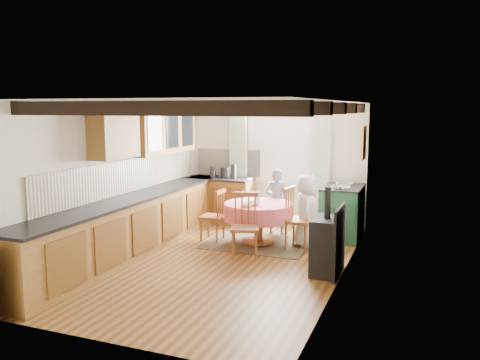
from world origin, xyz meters
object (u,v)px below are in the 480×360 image
at_px(cast_iron_stove, 327,231).
at_px(cup, 258,200).
at_px(chair_near, 245,226).
at_px(child_far, 277,202).
at_px(chair_left, 212,215).
at_px(child_right, 306,211).
at_px(chair_right, 299,218).
at_px(aga_range, 342,212).
at_px(dining_table, 259,223).

bearing_deg(cast_iron_stove, cup, 140.71).
xyz_separation_m(chair_near, child_far, (0.05, 1.53, 0.11)).
bearing_deg(chair_left, chair_near, 49.80).
xyz_separation_m(child_far, child_right, (0.69, -0.56, -0.00)).
xyz_separation_m(cast_iron_stove, child_right, (-0.60, 1.26, -0.01)).
distance_m(chair_right, aga_range, 1.08).
height_order(chair_near, child_right, child_right).
xyz_separation_m(child_far, cup, (-0.14, -0.65, 0.14)).
distance_m(chair_left, aga_range, 2.32).
relative_size(aga_range, cast_iron_stove, 0.84).
bearing_deg(chair_right, dining_table, 93.20).
xyz_separation_m(chair_left, aga_range, (2.11, 0.96, 0.02)).
relative_size(dining_table, cup, 12.06).
height_order(chair_left, child_right, child_right).
relative_size(chair_near, chair_left, 1.11).
relative_size(chair_near, cup, 10.38).
bearing_deg(aga_range, cast_iron_stove, -86.84).
bearing_deg(dining_table, chair_right, -3.45).
relative_size(chair_left, aga_range, 0.88).
bearing_deg(cup, child_right, 6.37).
bearing_deg(dining_table, chair_left, -174.37).
distance_m(dining_table, child_far, 0.76).
bearing_deg(cup, chair_right, -7.39).
bearing_deg(child_far, aga_range, -171.54).
relative_size(chair_right, aga_range, 0.99).
bearing_deg(child_right, cup, 79.78).
height_order(chair_near, aga_range, chair_near).
bearing_deg(chair_near, cast_iron_stove, -31.02).
bearing_deg(chair_right, cast_iron_stove, -141.63).
xyz_separation_m(aga_range, child_far, (-1.17, -0.17, 0.13)).
bearing_deg(cast_iron_stove, chair_near, 167.68).
bearing_deg(aga_range, chair_near, -125.64).
height_order(aga_range, child_far, child_far).
xyz_separation_m(child_right, cup, (-0.83, -0.09, 0.14)).
bearing_deg(cast_iron_stove, chair_right, 121.72).
height_order(dining_table, cast_iron_stove, cast_iron_stove).
xyz_separation_m(chair_right, aga_range, (0.55, 0.93, -0.03)).
xyz_separation_m(cast_iron_stove, cup, (-1.43, 1.17, 0.13)).
bearing_deg(cast_iron_stove, chair_left, 155.11).
xyz_separation_m(dining_table, chair_left, (-0.83, -0.08, 0.10)).
relative_size(chair_left, cast_iron_stove, 0.74).
height_order(chair_right, child_far, child_far).
height_order(chair_left, cast_iron_stove, cast_iron_stove).
relative_size(chair_right, child_right, 0.84).
relative_size(chair_right, cup, 10.53).
xyz_separation_m(chair_left, child_far, (0.94, 0.79, 0.16)).
bearing_deg(chair_left, child_far, 129.80).
distance_m(chair_near, child_right, 1.22).
relative_size(child_far, cup, 12.54).
xyz_separation_m(aga_range, cast_iron_stove, (0.11, -1.99, 0.14)).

